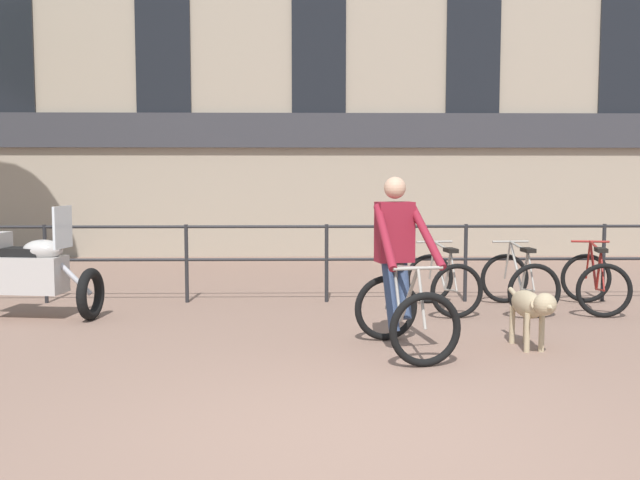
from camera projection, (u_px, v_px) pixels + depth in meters
ground_plane at (350, 438)px, 4.91m from camera, size 60.00×60.00×0.00m
canal_railing at (327, 250)px, 10.02m from camera, size 15.05×0.05×1.05m
building_facade at (318, 6)px, 15.39m from camera, size 18.00×0.72×10.36m
cyclist_with_bike at (400, 273)px, 7.31m from camera, size 0.91×1.29×1.70m
dog at (531, 306)px, 7.32m from camera, size 0.29×1.04×0.62m
parked_motorcycle at (27, 272)px, 8.89m from camera, size 1.73×0.85×1.35m
parked_bicycle_near_lamp at (443, 282)px, 9.43m from camera, size 0.82×1.19×0.86m
parked_bicycle_mid_left at (519, 282)px, 9.45m from camera, size 0.74×1.15×0.86m
parked_bicycle_mid_right at (595, 282)px, 9.47m from camera, size 0.83×1.20×0.86m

